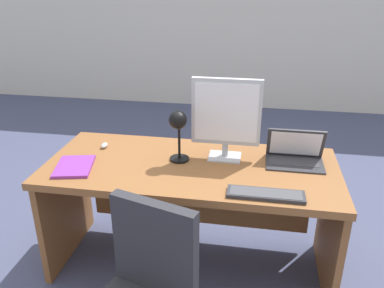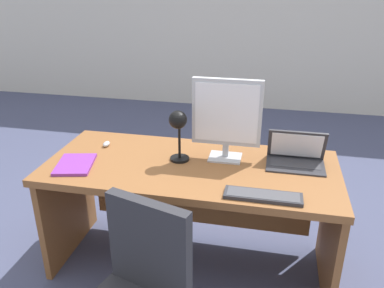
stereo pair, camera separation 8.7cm
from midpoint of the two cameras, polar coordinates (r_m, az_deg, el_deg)
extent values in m
plane|color=#474C6B|center=(4.07, 4.91, -3.26)|extent=(12.00, 12.00, 0.00)
cube|color=silver|center=(5.69, 8.27, 19.03)|extent=(10.00, 0.10, 2.80)
cube|color=brown|center=(2.41, 0.84, -3.48)|extent=(1.77, 0.78, 0.05)
cube|color=brown|center=(2.87, -16.61, -8.43)|extent=(0.04, 0.69, 0.71)
cube|color=brown|center=(2.61, 20.26, -12.50)|extent=(0.04, 0.69, 0.71)
cube|color=brown|center=(2.83, 1.96, -7.02)|extent=(1.56, 0.02, 0.50)
cube|color=#B7BABF|center=(2.49, 5.81, -1.94)|extent=(0.20, 0.16, 0.01)
cube|color=#B7BABF|center=(2.48, 5.88, -0.81)|extent=(0.04, 0.02, 0.09)
cube|color=#B7BABF|center=(2.38, 6.10, 4.56)|extent=(0.42, 0.04, 0.41)
cube|color=white|center=(2.36, 6.05, 4.41)|extent=(0.38, 0.00, 0.36)
cube|color=#2D2D33|center=(2.47, 15.66, -3.00)|extent=(0.34, 0.23, 0.01)
cube|color=#38383D|center=(2.48, 15.66, -2.70)|extent=(0.29, 0.12, 0.00)
cube|color=#2D2D33|center=(2.50, 15.85, -0.09)|extent=(0.34, 0.09, 0.20)
cube|color=white|center=(2.49, 15.86, -0.21)|extent=(0.30, 0.07, 0.17)
cube|color=#2D2D33|center=(2.10, 11.40, -7.37)|extent=(0.40, 0.12, 0.02)
cube|color=#47474C|center=(2.10, 11.43, -7.12)|extent=(0.37, 0.10, 0.00)
ellipsoid|color=#B7BABF|center=(2.70, -11.37, 0.00)|extent=(0.04, 0.07, 0.03)
cylinder|color=black|center=(2.46, -0.78, -2.12)|extent=(0.12, 0.12, 0.01)
cylinder|color=black|center=(2.41, -0.80, 0.40)|extent=(0.02, 0.02, 0.22)
sphere|color=black|center=(2.33, -0.98, 3.52)|extent=(0.11, 0.11, 0.11)
cube|color=purple|center=(2.47, -15.58, -2.86)|extent=(0.26, 0.32, 0.02)
cube|color=#2D2D33|center=(1.93, -4.90, -14.47)|extent=(0.44, 0.19, 0.49)
camera|label=1|loc=(0.04, -88.96, 0.46)|focal=36.90mm
camera|label=2|loc=(0.04, 91.04, -0.46)|focal=36.90mm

